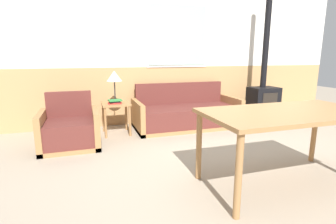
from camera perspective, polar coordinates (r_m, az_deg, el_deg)
The scene contains 9 objects.
ground_plane at distance 3.23m, azimuth 18.45°, elevation -12.41°, with size 16.00×16.00×0.00m, color gray.
wall_back at distance 5.28m, azimuth 2.13°, elevation 12.77°, with size 7.20×0.09×2.70m.
couch at distance 4.88m, azimuth 3.97°, elevation -0.51°, with size 1.91×0.86×0.79m.
armchair at distance 4.08m, azimuth -20.55°, elevation -3.79°, with size 0.82×0.75×0.77m.
side_table at distance 4.49m, azimuth -11.26°, elevation 0.61°, with size 0.46×0.46×0.53m.
table_lamp at distance 4.49m, azimuth -11.62°, elevation 7.39°, with size 0.26×0.26×0.53m.
book_stack at distance 4.39m, azimuth -11.47°, elevation 2.23°, with size 0.24×0.18×0.07m.
dining_table at distance 2.86m, azimuth 24.61°, elevation -1.35°, with size 1.69×0.88×0.78m.
wood_stove at distance 5.63m, azimuth 20.07°, elevation 4.06°, with size 0.56×0.42×2.60m.
Camera 1 is at (-1.80, -2.34, 1.31)m, focal length 28.00 mm.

